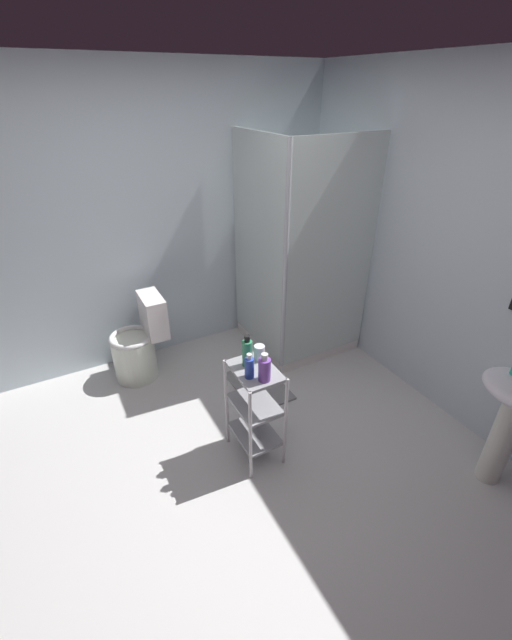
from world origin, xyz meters
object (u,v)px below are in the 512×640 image
storage_cart (255,406)px  bath_mat (259,386)px  body_wash_bottle_green (247,353)px  conditioner_bottle_purple (265,369)px  toilet (139,345)px  shower_stall (295,305)px  rinse_cup (259,353)px  shampoo_bottle_blue (249,367)px

storage_cart → bath_mat: size_ratio=1.23×
storage_cart → body_wash_bottle_green: body_wash_bottle_green is taller
storage_cart → body_wash_bottle_green: size_ratio=3.32×
conditioner_bottle_purple → toilet: bearing=-161.5°
shower_stall → conditioner_bottle_purple: 1.56m
toilet → conditioner_bottle_purple: (1.40, 0.47, 0.51)m
shower_stall → storage_cart: bearing=-43.8°
body_wash_bottle_green → bath_mat: 1.07m
rinse_cup → shampoo_bottle_blue: bearing=-47.1°
body_wash_bottle_green → toilet: bearing=-159.9°
body_wash_bottle_green → rinse_cup: (-0.02, 0.10, -0.04)m
conditioner_bottle_purple → rinse_cup: 0.21m
bath_mat → storage_cart: bearing=-30.9°
shower_stall → body_wash_bottle_green: shower_stall is taller
body_wash_bottle_green → bath_mat: (-0.56, 0.39, -0.83)m
body_wash_bottle_green → shampoo_bottle_blue: size_ratio=1.30×
conditioner_bottle_purple → shower_stall: bearing=139.3°
storage_cart → shampoo_bottle_blue: shampoo_bottle_blue is taller
body_wash_bottle_green → bath_mat: size_ratio=0.37×
storage_cart → rinse_cup: 0.37m
shampoo_bottle_blue → conditioner_bottle_purple: (0.07, 0.07, 0.01)m
shower_stall → shampoo_bottle_blue: size_ratio=11.71×
shower_stall → body_wash_bottle_green: (0.97, -1.01, 0.37)m
toilet → body_wash_bottle_green: (1.22, 0.45, 0.52)m
toilet → body_wash_bottle_green: body_wash_bottle_green is taller
shower_stall → storage_cart: size_ratio=2.70×
shower_stall → conditioner_bottle_purple: shower_stall is taller
body_wash_bottle_green → rinse_cup: body_wash_bottle_green is taller
shower_stall → storage_cart: 1.43m
shower_stall → body_wash_bottle_green: bearing=-46.2°
shower_stall → rinse_cup: 1.36m
body_wash_bottle_green → bath_mat: bearing=144.9°
shower_stall → rinse_cup: size_ratio=18.96×
toilet → body_wash_bottle_green: size_ratio=3.41×
storage_cart → body_wash_bottle_green: bearing=-163.3°
toilet → shower_stall: bearing=80.1°
shampoo_bottle_blue → bath_mat: 1.14m
body_wash_bottle_green → conditioner_bottle_purple: (0.18, 0.02, -0.02)m
storage_cart → conditioner_bottle_purple: bearing=1.3°
shower_stall → toilet: 1.49m
bath_mat → shower_stall: bearing=123.6°
toilet → bath_mat: bearing=51.7°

